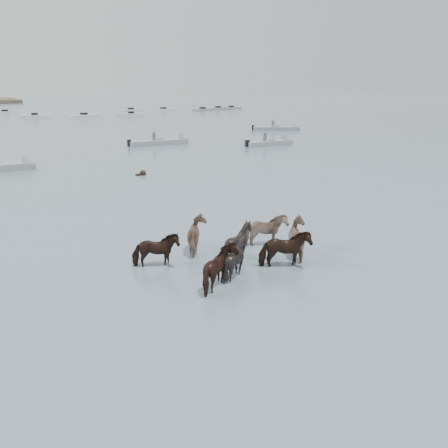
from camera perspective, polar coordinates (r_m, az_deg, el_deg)
ground at (r=14.92m, az=-5.20°, el=-5.77°), size 400.00×400.00×0.00m
pony_herd at (r=15.25m, az=2.23°, el=-2.99°), size 6.40×4.71×1.45m
swimming_pony at (r=30.49m, az=-10.39°, el=6.34°), size 0.72×0.44×0.44m
motorboat_b at (r=35.24m, az=-26.15°, el=6.53°), size 5.58×1.65×1.92m
motorboat_c at (r=45.76m, az=-7.41°, el=10.32°), size 6.46×1.96×1.92m
motorboat_d at (r=45.09m, az=6.48°, el=10.25°), size 5.34×1.91×1.92m
motorboat_e at (r=59.48m, az=7.35°, el=11.97°), size 6.21×4.35×1.92m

